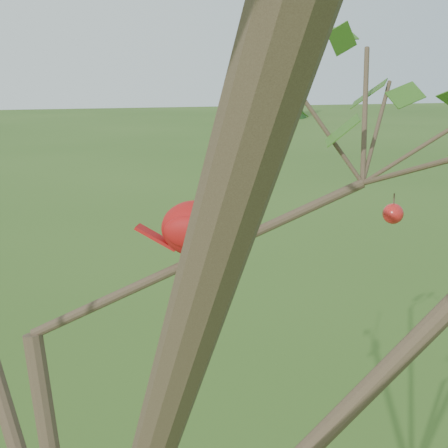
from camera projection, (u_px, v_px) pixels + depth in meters
name	position (u px, v px, depth m)	size (l,w,h in m)	color
crabapple_tree	(73.00, 258.00, 0.96)	(2.35, 2.05, 2.95)	#3C2D20
cardinal	(200.00, 226.00, 1.10)	(0.20, 0.14, 0.15)	red
distant_trees	(86.00, 95.00, 24.32)	(45.91, 14.29, 3.32)	#3C2D20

